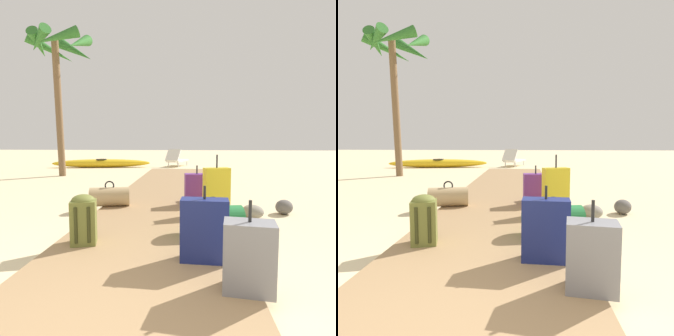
% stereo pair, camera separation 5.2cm
% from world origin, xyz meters
% --- Properties ---
extents(ground_plane, '(60.00, 60.00, 0.00)m').
position_xyz_m(ground_plane, '(0.00, 4.10, 0.00)').
color(ground_plane, beige).
extents(boardwalk, '(1.99, 10.25, 0.08)m').
position_xyz_m(boardwalk, '(0.00, 5.12, 0.04)').
color(boardwalk, '#9E7A51').
rests_on(boardwalk, ground).
extents(duffel_bag_green, '(0.75, 0.46, 0.46)m').
position_xyz_m(duffel_bag_green, '(0.74, 2.28, 0.25)').
color(duffel_bag_green, '#237538').
rests_on(duffel_bag_green, boardwalk).
extents(backpack_olive, '(0.31, 0.30, 0.54)m').
position_xyz_m(backpack_olive, '(-0.67, 1.88, 0.36)').
color(backpack_olive, olive).
rests_on(backpack_olive, boardwalk).
extents(suitcase_navy, '(0.45, 0.23, 0.70)m').
position_xyz_m(suitcase_navy, '(0.61, 1.52, 0.37)').
color(suitcase_navy, navy).
rests_on(suitcase_navy, boardwalk).
extents(duffel_bag_tan, '(0.72, 0.45, 0.43)m').
position_xyz_m(duffel_bag_tan, '(-0.88, 3.68, 0.24)').
color(duffel_bag_tan, tan).
rests_on(duffel_bag_tan, boardwalk).
extents(suitcase_purple, '(0.43, 0.27, 0.68)m').
position_xyz_m(suitcase_purple, '(0.60, 3.90, 0.35)').
color(suitcase_purple, '#6B2D84').
rests_on(suitcase_purple, boardwalk).
extents(suitcase_yellow, '(0.42, 0.28, 0.90)m').
position_xyz_m(suitcase_yellow, '(0.88, 3.31, 0.43)').
color(suitcase_yellow, gold).
rests_on(suitcase_yellow, boardwalk).
extents(suitcase_grey, '(0.40, 0.29, 0.69)m').
position_xyz_m(suitcase_grey, '(0.91, 0.99, 0.34)').
color(suitcase_grey, slate).
rests_on(suitcase_grey, boardwalk).
extents(backpack_black, '(0.34, 0.31, 0.47)m').
position_xyz_m(backpack_black, '(0.78, 4.36, 0.33)').
color(backpack_black, black).
rests_on(backpack_black, boardwalk).
extents(palm_tree_far_left, '(2.36, 2.30, 4.77)m').
position_xyz_m(palm_tree_far_left, '(-3.77, 8.31, 3.91)').
color(palm_tree_far_left, brown).
rests_on(palm_tree_far_left, ground).
extents(lounge_chair, '(1.07, 1.64, 0.80)m').
position_xyz_m(lounge_chair, '(-0.10, 12.19, 0.33)').
color(lounge_chair, white).
rests_on(lounge_chair, ground).
extents(kayak, '(4.33, 1.27, 0.37)m').
position_xyz_m(kayak, '(-3.40, 11.48, 0.18)').
color(kayak, gold).
rests_on(kayak, ground).
extents(rock_right_mid, '(0.39, 0.40, 0.23)m').
position_xyz_m(rock_right_mid, '(2.01, 3.66, 0.12)').
color(rock_right_mid, '#5B5651').
rests_on(rock_right_mid, ground).
extents(rock_right_near, '(0.46, 0.46, 0.21)m').
position_xyz_m(rock_right_near, '(1.44, 3.35, 0.11)').
color(rock_right_near, gray).
rests_on(rock_right_near, ground).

